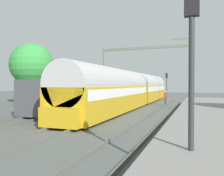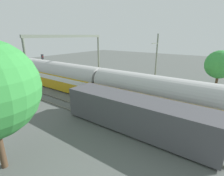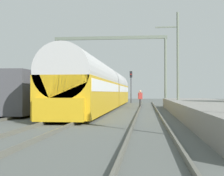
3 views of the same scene
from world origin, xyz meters
name	(u,v)px [view 2 (image 2 of 3)]	position (x,y,z in m)	size (l,w,h in m)	color
ground	(211,128)	(0.00, 0.00, 0.00)	(120.00, 120.00, 0.00)	#555956
track_far_west	(203,152)	(-4.19, 0.00, 0.08)	(1.52, 60.00, 0.16)	#5C5B51
track_west	(211,127)	(0.00, 0.00, 0.08)	(1.52, 60.00, 0.16)	#5C5B51
track_east	(216,110)	(4.19, 0.00, 0.08)	(1.52, 60.00, 0.16)	#5C5B51
platform	(202,94)	(8.01, 2.00, 0.45)	(4.40, 28.00, 0.90)	gray
passenger_train	(101,84)	(0.00, 12.53, 1.97)	(2.93, 32.85, 3.82)	gold
freight_car	(135,114)	(-4.19, 5.34, 1.47)	(2.80, 13.00, 2.70)	#47474C
person_crossing	(108,83)	(3.46, 13.98, 1.03)	(0.44, 0.33, 1.73)	#313131
railway_signal_far	(43,63)	(1.92, 27.72, 2.92)	(0.36, 0.30, 4.52)	#2D2D33
catenary_gantry	(69,52)	(0.00, 18.03, 5.65)	(12.79, 0.28, 7.86)	#616B5D
catenary_pole_east_mid	(156,63)	(6.55, 8.04, 4.15)	(1.90, 0.20, 8.00)	#616B5D
tree_east_background	(220,65)	(13.10, 0.96, 3.74)	(4.07, 4.07, 5.78)	#4C3826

